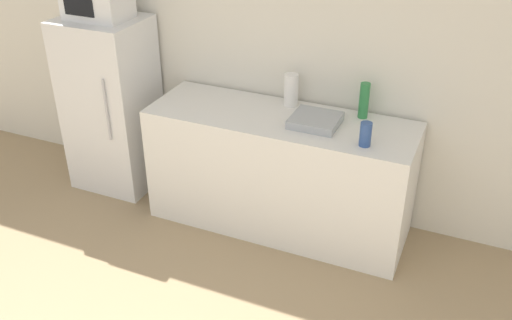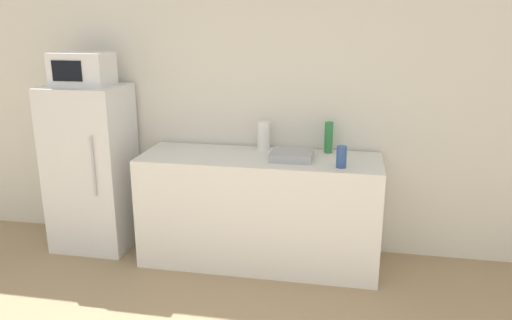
# 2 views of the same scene
# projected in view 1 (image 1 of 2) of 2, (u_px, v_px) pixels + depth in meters

# --- Properties ---
(wall_back) EXTENTS (8.00, 0.06, 2.60)m
(wall_back) POSITION_uv_depth(u_px,v_px,m) (275.00, 48.00, 4.31)
(wall_back) COLOR silver
(wall_back) RESTS_ON ground_plane
(refrigerator) EXTENTS (0.67, 0.59, 1.47)m
(refrigerator) POSITION_uv_depth(u_px,v_px,m) (112.00, 105.00, 4.78)
(refrigerator) COLOR silver
(refrigerator) RESTS_ON ground_plane
(microwave) EXTENTS (0.48, 0.33, 0.28)m
(microwave) POSITION_uv_depth(u_px,v_px,m) (97.00, 0.00, 4.34)
(microwave) COLOR white
(microwave) RESTS_ON refrigerator
(counter) EXTENTS (1.98, 0.66, 0.93)m
(counter) POSITION_uv_depth(u_px,v_px,m) (279.00, 172.00, 4.35)
(counter) COLOR silver
(counter) RESTS_ON ground_plane
(sink_basin) EXTENTS (0.33, 0.32, 0.06)m
(sink_basin) POSITION_uv_depth(u_px,v_px,m) (315.00, 120.00, 4.00)
(sink_basin) COLOR #9EA3A8
(sink_basin) RESTS_ON counter
(bottle_tall) EXTENTS (0.07, 0.07, 0.26)m
(bottle_tall) POSITION_uv_depth(u_px,v_px,m) (364.00, 101.00, 4.05)
(bottle_tall) COLOR #2D7F42
(bottle_tall) RESTS_ON counter
(bottle_short) EXTENTS (0.08, 0.08, 0.17)m
(bottle_short) POSITION_uv_depth(u_px,v_px,m) (366.00, 134.00, 3.70)
(bottle_short) COLOR #2D4C8C
(bottle_short) RESTS_ON counter
(paper_towel_roll) EXTENTS (0.11, 0.11, 0.25)m
(paper_towel_roll) POSITION_uv_depth(u_px,v_px,m) (291.00, 90.00, 4.24)
(paper_towel_roll) COLOR white
(paper_towel_roll) RESTS_ON counter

